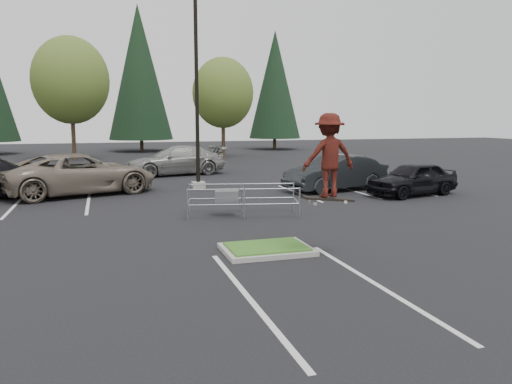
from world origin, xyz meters
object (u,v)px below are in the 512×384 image
object	(u,v)px
car_r_charc	(336,173)
car_l_tan	(79,174)
light_pole	(197,92)
decid_c	(223,95)
skateboarder	(329,156)
car_far_silver	(176,160)
car_r_black	(414,179)
cart_corral	(231,197)
decid_b	(71,83)
conif_c	(275,85)
conif_b	(139,73)

from	to	relation	value
car_r_charc	car_l_tan	bearing A→B (deg)	-113.31
light_pole	car_r_charc	bearing A→B (deg)	-23.94
decid_c	skateboarder	size ratio (longest dim) A/B	3.94
car_far_silver	light_pole	bearing A→B (deg)	-8.62
decid_c	car_r_charc	distance (m)	20.98
car_l_tan	car_r_black	distance (m)	14.70
car_r_black	cart_corral	bearing A→B (deg)	-88.62
car_r_charc	light_pole	bearing A→B (deg)	-126.51
light_pole	decid_b	world-z (taller)	light_pole
decid_b	car_l_tan	distance (m)	19.74
conif_c	cart_corral	distance (m)	37.84
light_pole	cart_corral	bearing A→B (deg)	-91.76
decid_b	car_l_tan	bearing A→B (deg)	-86.67
light_pole	car_l_tan	world-z (taller)	light_pole
decid_b	car_r_charc	world-z (taller)	decid_b
cart_corral	car_r_black	distance (m)	9.09
light_pole	car_r_black	distance (m)	10.65
conif_b	car_l_tan	xyz separation A→B (m)	(-4.90, -29.00, -6.94)
decid_c	car_far_silver	xyz separation A→B (m)	(-5.67, -11.83, -4.40)
light_pole	car_far_silver	size ratio (longest dim) A/B	1.72
light_pole	conif_b	world-z (taller)	conif_b
car_l_tan	conif_b	bearing A→B (deg)	-28.41
conif_b	conif_c	size ratio (longest dim) A/B	1.16
conif_b	conif_c	distance (m)	14.07
decid_c	car_far_silver	size ratio (longest dim) A/B	1.42
skateboarder	car_r_charc	bearing A→B (deg)	-115.88
cart_corral	car_far_silver	size ratio (longest dim) A/B	0.67
light_pole	car_r_charc	xyz separation A→B (m)	(6.00, -2.66, -3.73)
decid_c	car_far_silver	world-z (taller)	decid_c
car_l_tan	decid_b	bearing A→B (deg)	-15.49
cart_corral	car_far_silver	xyz separation A→B (m)	(0.04, 13.22, 0.18)
light_pole	decid_c	size ratio (longest dim) A/B	1.21
decid_c	car_far_silver	bearing A→B (deg)	-115.62
decid_b	car_far_silver	xyz separation A→B (m)	(6.33, -12.53, -5.19)
decid_c	car_r_black	distance (m)	23.48
conif_b	car_r_charc	distance (m)	32.60
decid_c	skateboarder	bearing A→B (deg)	-98.83
cart_corral	skateboarder	xyz separation A→B (m)	(0.92, -5.78, 1.80)
cart_corral	car_r_black	world-z (taller)	car_r_black
conif_c	car_r_black	world-z (taller)	conif_c
car_l_tan	conif_c	bearing A→B (deg)	-52.84
skateboarder	car_r_charc	size ratio (longest dim) A/B	0.42
conif_c	car_r_charc	xyz separation A→B (m)	(-7.50, -30.16, -6.02)
decid_c	car_l_tan	bearing A→B (deg)	-120.72
decid_b	light_pole	bearing A→B (deg)	-70.65
light_pole	decid_b	xyz separation A→B (m)	(-6.51, 18.53, 1.48)
decid_b	conif_b	distance (m)	11.78
decid_b	car_far_silver	size ratio (longest dim) A/B	1.64
light_pole	conif_c	distance (m)	30.72
decid_b	conif_c	world-z (taller)	conif_c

